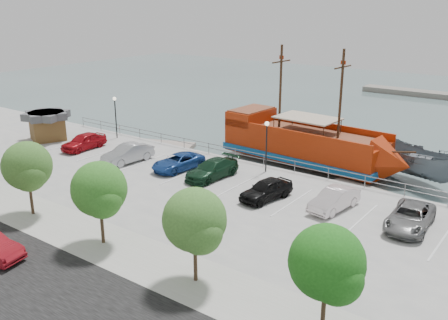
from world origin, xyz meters
The scene contains 22 objects.
ground centered at (0.00, 0.00, -1.00)m, with size 160.00×160.00×0.00m, color #465A5A.
street centered at (0.00, -16.00, 0.01)m, with size 100.00×8.00×0.04m, color black.
sidewalk centered at (0.00, -10.00, 0.01)m, with size 100.00×4.00×0.05m, color #A1A096.
seawall_railing centered at (0.00, 7.80, 0.53)m, with size 50.00×0.06×1.00m.
pirate_ship centered at (1.50, 12.79, 0.88)m, with size 17.97×5.96×11.24m.
patrol_boat centered at (10.21, 14.16, 0.50)m, with size 2.91×7.73×2.99m, color slate.
dock_west centered at (-14.75, 9.20, -0.79)m, with size 7.51×2.15×0.43m, color gray.
dock_mid centered at (7.70, 9.20, -0.82)m, with size 6.19×1.77×0.35m, color gray.
shed centered at (-23.24, 1.97, 1.52)m, with size 4.59×4.59×2.86m.
lamp_post_left centered at (-18.00, 6.50, 2.94)m, with size 0.36×0.36×4.28m.
lamp_post_mid centered at (0.00, 6.50, 2.94)m, with size 0.36×0.36×4.28m.
tree_c centered at (-7.85, -10.07, 3.30)m, with size 3.30×3.20×5.00m.
tree_d centered at (-0.85, -10.07, 3.30)m, with size 3.30×3.20×5.00m.
tree_e centered at (6.15, -10.07, 3.30)m, with size 3.30×3.20×5.00m.
tree_f centered at (13.15, -10.07, 3.30)m, with size 3.30×3.20×5.00m.
parked_car_a centered at (-17.42, 1.84, 0.78)m, with size 1.85×4.61×1.57m, color #9E0B13.
parked_car_b centered at (-11.09, 1.51, 0.80)m, with size 1.69×4.83×1.59m, color #9FA0A3.
parked_car_c centered at (-6.23, 2.63, 0.67)m, with size 2.21×4.80×1.33m, color navy.
parked_car_d centered at (-2.67, 2.66, 0.74)m, with size 2.06×5.07×1.47m, color black.
parked_car_e centered at (3.16, 1.42, 0.75)m, with size 1.76×4.38×1.49m, color black.
parked_car_f centered at (7.84, 2.57, 0.73)m, with size 1.54×4.42×1.46m, color silver.
parked_car_g centered at (12.85, 2.72, 0.71)m, with size 2.37×5.13×1.43m, color slate.
Camera 1 is at (20.31, -27.11, 13.64)m, focal length 40.00 mm.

